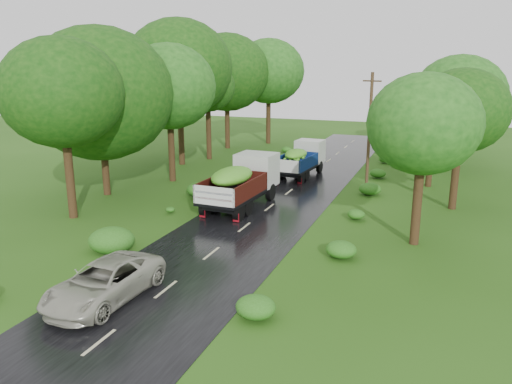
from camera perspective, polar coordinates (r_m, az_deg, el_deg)
The scene contains 10 objects.
ground at distance 19.77m, azimuth -10.26°, elevation -10.93°, with size 120.00×120.00×0.00m, color #224A0F.
road at distance 23.83m, azimuth -4.07°, elevation -6.19°, with size 6.50×80.00×0.02m, color black.
road_lines at distance 24.68m, azimuth -3.10°, elevation -5.41°, with size 0.12×69.60×0.00m.
truck_near at distance 29.95m, azimuth -1.49°, elevation 1.42°, with size 2.74×6.99×2.89m.
truck_far at distance 38.44m, azimuth 5.26°, elevation 3.96°, with size 2.61×6.14×2.51m.
car at distance 19.18m, azimuth -16.95°, elevation -9.80°, with size 2.34×5.07×1.41m, color #A7A795.
utility_pole at distance 35.54m, azimuth 12.84°, elevation 7.07°, with size 1.32×0.58×7.85m.
trees_left at distance 41.27m, azimuth -8.03°, elevation 12.55°, with size 7.10×32.98×9.95m.
trees_right at distance 37.98m, azimuth 21.15°, elevation 9.29°, with size 5.25×30.46×7.56m.
shrubs at distance 31.73m, azimuth 2.73°, elevation -0.24°, with size 11.90×44.00×0.70m.
Camera 1 is at (9.46, -15.19, 8.41)m, focal length 35.00 mm.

